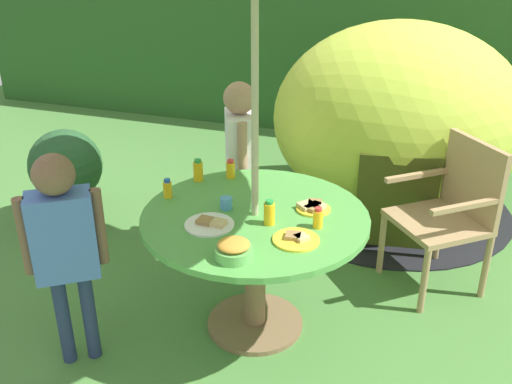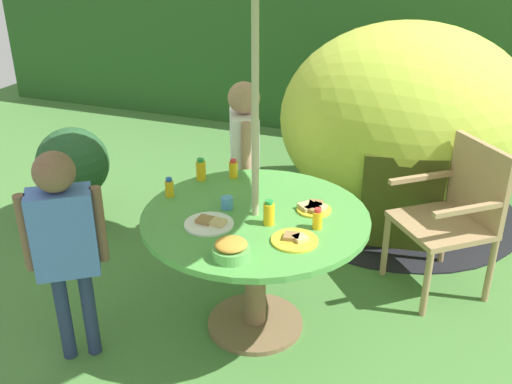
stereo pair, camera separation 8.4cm
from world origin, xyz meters
name	(u,v)px [view 1 (the left image)]	position (x,y,z in m)	size (l,w,h in m)	color
ground_plane	(255,326)	(0.00, 0.00, -0.01)	(10.00, 10.00, 0.02)	#477A38
hedge_backdrop	(369,33)	(0.00, 3.61, 1.02)	(9.00, 0.70, 2.04)	#285623
garden_table	(255,241)	(0.00, 0.00, 0.55)	(1.19, 1.19, 0.71)	brown
wooden_chair	(451,207)	(0.97, 0.80, 0.53)	(0.68, 0.68, 0.93)	tan
dome_tent	(397,121)	(0.52, 1.75, 0.72)	(2.15, 2.15, 1.45)	#B2C63F
potted_plant	(66,171)	(-1.71, 0.72, 0.42)	(0.53, 0.53, 0.73)	brown
child_in_white_shirt	(240,148)	(-0.36, 0.75, 0.76)	(0.29, 0.37, 1.19)	brown
child_in_blue_shirt	(63,236)	(-0.77, -0.55, 0.73)	(0.34, 0.31, 1.15)	navy
snack_bowl	(234,250)	(0.05, -0.43, 0.75)	(0.17, 0.17, 0.09)	#66B259
plate_mid_left	(313,207)	(0.27, 0.15, 0.73)	(0.18, 0.18, 0.03)	yellow
plate_far_right	(296,239)	(0.27, -0.19, 0.72)	(0.23, 0.23, 0.03)	yellow
plate_near_left	(210,224)	(-0.17, -0.19, 0.72)	(0.25, 0.25, 0.03)	white
juice_bottle_near_right	(198,171)	(-0.45, 0.30, 0.77)	(0.06, 0.06, 0.13)	yellow
juice_bottle_far_left	(168,189)	(-0.52, 0.04, 0.76)	(0.05, 0.05, 0.11)	yellow
juice_bottle_center_front	(231,169)	(-0.29, 0.40, 0.76)	(0.05, 0.05, 0.11)	yellow
juice_bottle_center_back	(318,218)	(0.34, -0.03, 0.76)	(0.05, 0.05, 0.11)	yellow
juice_bottle_mid_right	(269,213)	(0.10, -0.08, 0.77)	(0.06, 0.06, 0.13)	yellow
cup_near	(226,203)	(-0.16, 0.01, 0.74)	(0.06, 0.06, 0.06)	#4C99D8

